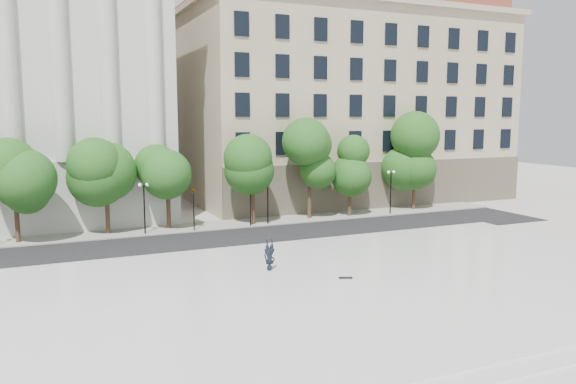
% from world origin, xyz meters
% --- Properties ---
extents(ground, '(160.00, 160.00, 0.00)m').
position_xyz_m(ground, '(0.00, 0.00, 0.00)').
color(ground, '#B9B5AE').
rests_on(ground, ground).
extents(plaza, '(44.00, 22.00, 0.45)m').
position_xyz_m(plaza, '(0.00, 3.00, 0.23)').
color(plaza, silver).
rests_on(plaza, ground).
extents(street, '(60.00, 8.00, 0.02)m').
position_xyz_m(street, '(0.00, 18.00, 0.01)').
color(street, black).
rests_on(street, ground).
extents(far_sidewalk, '(60.00, 4.00, 0.12)m').
position_xyz_m(far_sidewalk, '(0.00, 24.00, 0.06)').
color(far_sidewalk, '#9D9991').
rests_on(far_sidewalk, ground).
extents(building_east, '(36.00, 26.15, 23.00)m').
position_xyz_m(building_east, '(20.00, 38.91, 11.14)').
color(building_east, '#C0B593').
rests_on(building_east, ground).
extents(traffic_light_west, '(0.62, 1.75, 4.19)m').
position_xyz_m(traffic_light_west, '(-1.67, 22.30, 3.69)').
color(traffic_light_west, black).
rests_on(traffic_light_west, ground).
extents(traffic_light_east, '(1.11, 1.92, 4.27)m').
position_xyz_m(traffic_light_east, '(3.38, 22.30, 3.77)').
color(traffic_light_east, black).
rests_on(traffic_light_east, ground).
extents(person_lying, '(0.76, 1.92, 0.51)m').
position_xyz_m(person_lying, '(-0.92, 7.14, 0.71)').
color(person_lying, black).
rests_on(person_lying, plaza).
extents(skateboard, '(0.80, 0.48, 0.08)m').
position_xyz_m(skateboard, '(2.40, 3.77, 0.49)').
color(skateboard, black).
rests_on(skateboard, plaza).
extents(street_trees, '(48.32, 5.26, 7.83)m').
position_xyz_m(street_trees, '(-1.39, 23.60, 5.06)').
color(street_trees, '#382619').
rests_on(street_trees, ground).
extents(lamp_posts, '(35.87, 0.28, 4.39)m').
position_xyz_m(lamp_posts, '(0.41, 22.60, 2.95)').
color(lamp_posts, black).
rests_on(lamp_posts, ground).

